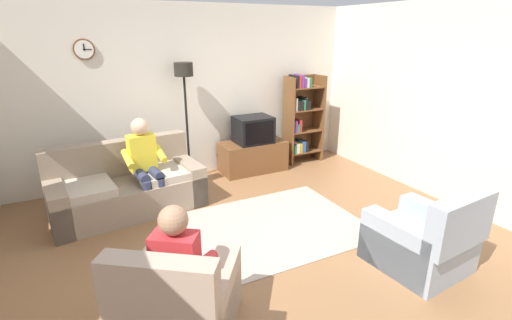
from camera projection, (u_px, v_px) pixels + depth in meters
The scene contains 13 objects.
ground_plane at pixel (267, 247), 4.15m from camera, with size 12.00×12.00×0.00m, color #8C603D.
back_wall_assembly at pixel (189, 93), 5.95m from camera, with size 6.20×0.17×2.70m.
right_wall at pixel (457, 106), 4.93m from camera, with size 0.12×5.80×2.70m, color silver.
couch at pixel (127, 188), 4.92m from camera, with size 1.99×1.09×0.90m.
tv_stand at pixel (253, 156), 6.37m from camera, with size 1.10×0.56×0.51m.
tv at pixel (253, 130), 6.19m from camera, with size 0.60×0.49×0.44m.
bookshelf at pixel (301, 117), 6.66m from camera, with size 0.68×0.36×1.59m.
floor_lamp at pixel (185, 90), 5.59m from camera, with size 0.28×0.28×1.85m.
armchair_near_window at pixel (180, 303), 2.88m from camera, with size 1.16×1.18×0.90m.
armchair_near_bookshelf at pixel (422, 241), 3.73m from camera, with size 0.87×0.95×0.90m.
area_rug at pixel (271, 227), 4.58m from camera, with size 2.20×1.70×0.01m, color #AD9E8E.
person_on_couch at pixel (145, 161), 4.80m from camera, with size 0.54×0.57×1.24m.
person_in_left_armchair at pixel (181, 262), 2.86m from camera, with size 0.61×0.64×1.12m.
Camera 1 is at (-1.74, -3.16, 2.28)m, focal length 26.08 mm.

